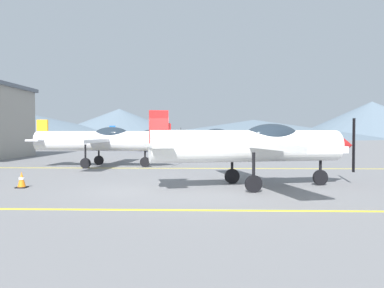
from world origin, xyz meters
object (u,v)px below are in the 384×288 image
(airplane_mid, at_px, (101,140))
(airplane_far, at_px, (209,138))
(traffic_cone_front, at_px, (22,180))
(airplane_back, at_px, (145,137))
(airplane_near, at_px, (256,145))

(airplane_mid, bearing_deg, airplane_far, 55.62)
(airplane_far, height_order, traffic_cone_front, airplane_far)
(traffic_cone_front, bearing_deg, airplane_back, 90.05)
(airplane_back, bearing_deg, airplane_mid, -88.36)
(airplane_near, distance_m, airplane_mid, 11.49)
(airplane_near, distance_m, traffic_cone_front, 8.60)
(airplane_mid, relative_size, airplane_far, 1.00)
(airplane_far, relative_size, traffic_cone_front, 15.70)
(airplane_back, bearing_deg, traffic_cone_front, -89.95)
(airplane_mid, distance_m, airplane_back, 20.43)
(airplane_mid, xyz_separation_m, airplane_far, (6.42, 9.38, 0.00))
(traffic_cone_front, bearing_deg, airplane_far, 68.90)
(airplane_near, height_order, traffic_cone_front, airplane_near)
(airplane_near, distance_m, airplane_back, 29.97)
(traffic_cone_front, bearing_deg, airplane_near, 2.68)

